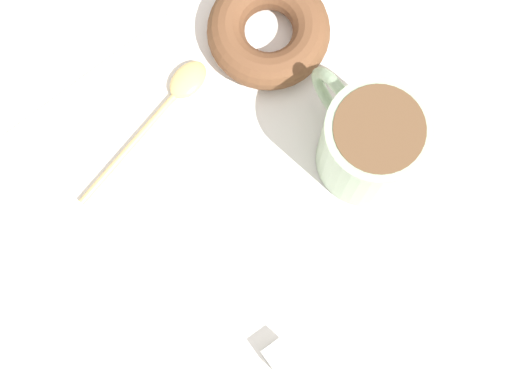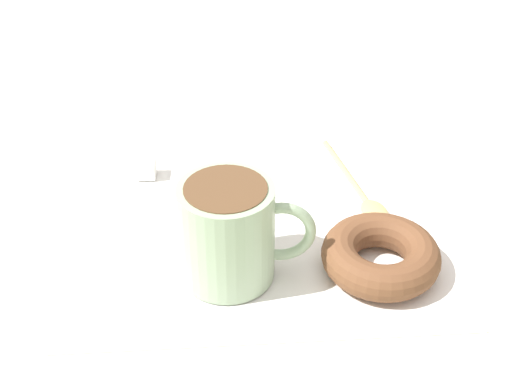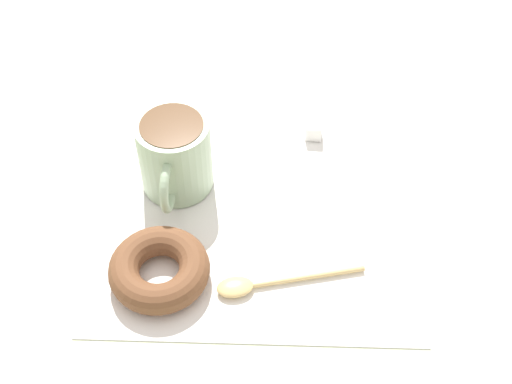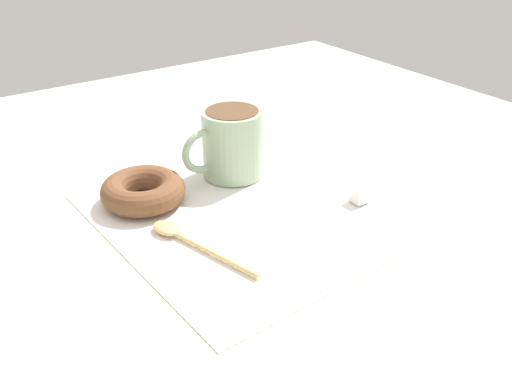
% 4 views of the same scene
% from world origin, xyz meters
% --- Properties ---
extents(ground_plane, '(1.20, 1.20, 0.02)m').
position_xyz_m(ground_plane, '(0.00, 0.00, -0.01)').
color(ground_plane, beige).
extents(napkin, '(0.35, 0.35, 0.00)m').
position_xyz_m(napkin, '(0.03, 0.02, 0.00)').
color(napkin, white).
rests_on(napkin, ground_plane).
extents(coffee_cup, '(0.11, 0.08, 0.09)m').
position_xyz_m(coffee_cup, '(0.05, 0.11, 0.05)').
color(coffee_cup, '#9EB793').
rests_on(coffee_cup, napkin).
extents(donut, '(0.10, 0.10, 0.03)m').
position_xyz_m(donut, '(-0.07, 0.11, 0.02)').
color(donut, brown).
rests_on(donut, napkin).
extents(spoon, '(0.05, 0.15, 0.01)m').
position_xyz_m(spoon, '(-0.08, 0.01, 0.01)').
color(spoon, '#D8B772').
rests_on(spoon, napkin).
extents(sugar_cube, '(0.02, 0.02, 0.02)m').
position_xyz_m(sugar_cube, '(0.14, -0.04, 0.01)').
color(sugar_cube, white).
rests_on(sugar_cube, napkin).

